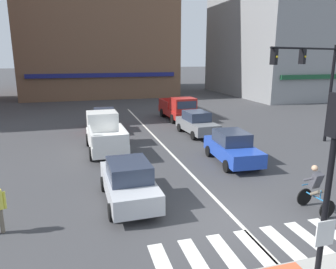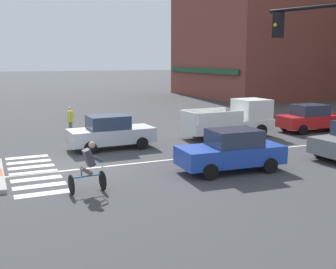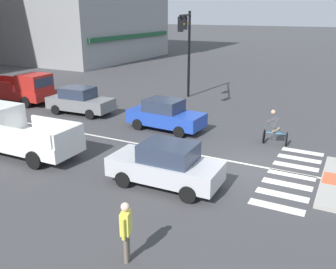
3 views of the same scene
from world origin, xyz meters
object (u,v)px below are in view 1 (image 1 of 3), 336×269
(car_grey_eastbound_far, at_px, (197,123))
(pickup_truck_red_eastbound_distant, at_px, (179,109))
(car_red_westbound_distant, at_px, (104,120))
(signal_pole, at_px, (329,186))
(pickup_truck_white_westbound_far, at_px, (105,134))
(cyclist, at_px, (316,188))
(car_silver_westbound_near, at_px, (129,182))
(car_blue_eastbound_mid, at_px, (232,147))
(traffic_light_mast, at_px, (314,75))

(car_grey_eastbound_far, bearing_deg, pickup_truck_red_eastbound_distant, 86.53)
(car_red_westbound_distant, bearing_deg, pickup_truck_red_eastbound_distant, 18.25)
(signal_pole, distance_m, pickup_truck_white_westbound_far, 14.23)
(car_red_westbound_distant, bearing_deg, signal_pole, -81.16)
(car_red_westbound_distant, bearing_deg, car_grey_eastbound_far, -26.74)
(pickup_truck_white_westbound_far, bearing_deg, car_red_westbound_distant, 85.59)
(cyclist, bearing_deg, car_silver_westbound_near, 158.04)
(car_silver_westbound_near, bearing_deg, pickup_truck_red_eastbound_distant, 65.64)
(car_silver_westbound_near, bearing_deg, car_blue_eastbound_mid, 28.12)
(pickup_truck_white_westbound_far, height_order, cyclist, pickup_truck_white_westbound_far)
(traffic_light_mast, distance_m, cyclist, 9.66)
(traffic_light_mast, distance_m, pickup_truck_red_eastbound_distant, 11.65)
(car_blue_eastbound_mid, relative_size, pickup_truck_white_westbound_far, 0.81)
(car_grey_eastbound_far, bearing_deg, pickup_truck_white_westbound_far, -162.74)
(car_blue_eastbound_mid, distance_m, cyclist, 5.68)
(pickup_truck_white_westbound_far, bearing_deg, cyclist, -56.34)
(signal_pole, height_order, car_blue_eastbound_mid, signal_pole)
(pickup_truck_red_eastbound_distant, bearing_deg, pickup_truck_white_westbound_far, -133.37)
(pickup_truck_red_eastbound_distant, relative_size, pickup_truck_white_westbound_far, 1.00)
(car_blue_eastbound_mid, xyz_separation_m, pickup_truck_white_westbound_far, (-6.16, 4.15, 0.17))
(signal_pole, relative_size, car_blue_eastbound_mid, 1.10)
(signal_pole, distance_m, car_blue_eastbound_mid, 10.18)
(traffic_light_mast, xyz_separation_m, cyclist, (-5.47, -7.19, -3.44))
(signal_pole, height_order, traffic_light_mast, traffic_light_mast)
(car_red_westbound_distant, relative_size, cyclist, 2.49)
(car_grey_eastbound_far, bearing_deg, car_red_westbound_distant, 153.26)
(pickup_truck_white_westbound_far, bearing_deg, pickup_truck_red_eastbound_distant, 46.63)
(car_red_westbound_distant, height_order, cyclist, cyclist)
(car_grey_eastbound_far, distance_m, car_blue_eastbound_mid, 6.20)
(car_blue_eastbound_mid, bearing_deg, car_silver_westbound_near, -151.88)
(car_blue_eastbound_mid, relative_size, cyclist, 2.49)
(car_silver_westbound_near, relative_size, pickup_truck_white_westbound_far, 0.80)
(car_grey_eastbound_far, xyz_separation_m, car_silver_westbound_near, (-6.28, -9.33, 0.00))
(signal_pole, height_order, pickup_truck_white_westbound_far, signal_pole)
(car_silver_westbound_near, xyz_separation_m, pickup_truck_red_eastbound_distant, (6.60, 14.57, 0.17))
(car_blue_eastbound_mid, bearing_deg, cyclist, -86.18)
(signal_pole, relative_size, car_silver_westbound_near, 1.11)
(signal_pole, height_order, car_silver_westbound_near, signal_pole)
(pickup_truck_white_westbound_far, bearing_deg, signal_pole, -76.35)
(car_blue_eastbound_mid, xyz_separation_m, pickup_truck_red_eastbound_distant, (0.72, 11.43, 0.17))
(car_red_westbound_distant, relative_size, car_silver_westbound_near, 1.01)
(signal_pole, xyz_separation_m, car_grey_eastbound_far, (3.23, 15.73, -2.11))
(car_blue_eastbound_mid, relative_size, car_silver_westbound_near, 1.01)
(car_blue_eastbound_mid, xyz_separation_m, cyclist, (0.38, -5.67, 0.06))
(car_grey_eastbound_far, relative_size, cyclist, 2.49)
(signal_pole, bearing_deg, car_silver_westbound_near, 115.46)
(traffic_light_mast, relative_size, car_grey_eastbound_far, 1.45)
(traffic_light_mast, bearing_deg, car_blue_eastbound_mid, -165.44)
(signal_pole, xyz_separation_m, pickup_truck_white_westbound_far, (-3.32, 13.69, -1.95))
(signal_pole, distance_m, pickup_truck_red_eastbound_distant, 21.36)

